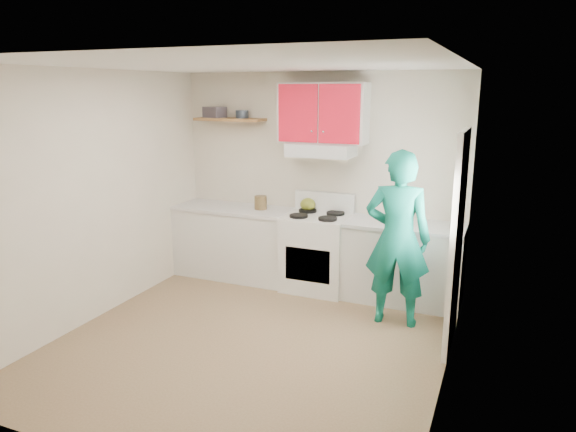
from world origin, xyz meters
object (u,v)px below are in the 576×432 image
at_px(kettle, 308,204).
at_px(stove, 317,253).
at_px(crock, 261,203).
at_px(person, 398,239).
at_px(tin, 242,114).

bearing_deg(kettle, stove, -50.80).
bearing_deg(crock, kettle, 13.34).
bearing_deg(person, crock, -24.60).
height_order(tin, kettle, tin).
xyz_separation_m(tin, kettle, (0.89, 0.01, -1.09)).
bearing_deg(crock, tin, 156.71).
bearing_deg(kettle, person, -37.37).
height_order(stove, tin, tin).
height_order(kettle, person, person).
xyz_separation_m(stove, tin, (-1.08, 0.19, 1.63)).
distance_m(crock, person, 1.97).
distance_m(tin, kettle, 1.40).
bearing_deg(tin, kettle, 0.45).
relative_size(stove, person, 0.50).
bearing_deg(tin, stove, -10.00).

